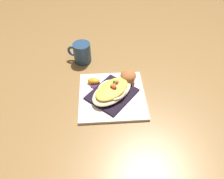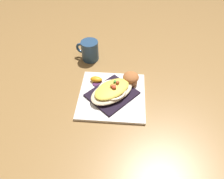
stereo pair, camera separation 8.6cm
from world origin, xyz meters
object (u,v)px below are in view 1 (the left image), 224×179
object	(u,v)px
square_plate	(112,96)
orange_garnish	(94,82)
muffin	(128,77)
coffee_mug	(82,54)
gratin_dish	(112,90)

from	to	relation	value
square_plate	orange_garnish	distance (m)	0.10
square_plate	orange_garnish	size ratio (longest dim) A/B	4.19
muffin	orange_garnish	bearing A→B (deg)	175.81
coffee_mug	muffin	bearing A→B (deg)	-45.91
muffin	coffee_mug	xyz separation A→B (m)	(-0.18, 0.19, 0.00)
square_plate	gratin_dish	distance (m)	0.03
gratin_dish	square_plate	bearing A→B (deg)	-155.59
gratin_dish	orange_garnish	distance (m)	0.10
square_plate	muffin	world-z (taller)	muffin
orange_garnish	coffee_mug	distance (m)	0.18
orange_garnish	coffee_mug	xyz separation A→B (m)	(-0.04, 0.18, 0.02)
muffin	orange_garnish	world-z (taller)	muffin
gratin_dish	coffee_mug	xyz separation A→B (m)	(-0.10, 0.25, 0.01)
gratin_dish	orange_garnish	size ratio (longest dim) A/B	3.47
gratin_dish	orange_garnish	xyz separation A→B (m)	(-0.06, 0.08, -0.02)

